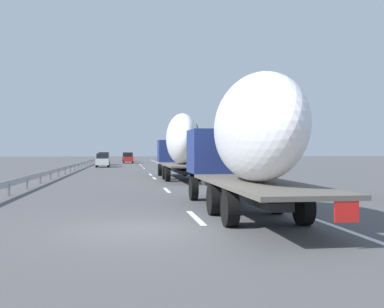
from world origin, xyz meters
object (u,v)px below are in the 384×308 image
Objects in this scene: truck_lead at (180,144)px; truck_trailing at (246,139)px; car_red_compact at (128,158)px; car_silver_hatch at (104,159)px; car_white_van at (103,160)px; car_blue_sedan at (127,157)px; road_sign at (180,149)px.

truck_trailing is at bearing -180.00° from truck_lead.
car_red_compact is 0.98× the size of car_silver_hatch.
car_red_compact is at bearing -10.14° from car_white_van.
car_silver_hatch reaches higher than car_blue_sedan.
car_white_van is at bearing -178.35° from car_silver_hatch.
car_blue_sedan is at bearing 11.62° from road_sign.
truck_trailing is at bearing -171.39° from car_white_van.
truck_lead is 37.76m from car_silver_hatch.
road_sign is at bearing -3.90° from truck_trailing.
car_red_compact is (46.84, 3.59, -1.75)m from truck_lead.
car_blue_sedan is at bearing 1.06° from car_red_compact.
car_silver_hatch is (-22.98, 3.50, 0.04)m from car_blue_sedan.
car_blue_sedan is 1.13× the size of car_white_van.
truck_trailing is (-19.15, -0.00, -0.11)m from truck_lead.
truck_trailing reaches higher than car_white_van.
car_white_van is 10.33m from road_sign.
car_silver_hatch is (-9.85, 3.74, 0.03)m from car_red_compact.
car_silver_hatch is at bearing 1.65° from car_white_van.
road_sign reaches higher than car_blue_sedan.
truck_trailing is 3.24× the size of car_white_van.
car_red_compact reaches higher than car_blue_sedan.
truck_trailing is 2.84× the size of car_silver_hatch.
car_blue_sedan is at bearing -5.66° from car_white_van.
truck_lead reaches higher than car_blue_sedan.
car_blue_sedan is at bearing 3.65° from truck_lead.
truck_trailing reaches higher than car_red_compact.
road_sign is (26.28, -3.10, -0.31)m from truck_lead.
road_sign is (-10.72, -10.43, 1.41)m from car_silver_hatch.
car_red_compact is 10.53m from car_silver_hatch.
truck_trailing is at bearing -176.89° from car_red_compact.
road_sign is (-33.70, -6.93, 1.45)m from car_blue_sedan.
road_sign is at bearing -135.79° from car_silver_hatch.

